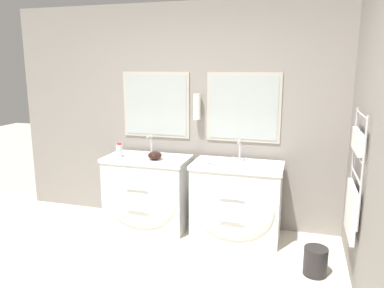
{
  "coord_description": "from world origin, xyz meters",
  "views": [
    {
      "loc": [
        1.12,
        -2.21,
        1.89
      ],
      "look_at": [
        0.05,
        1.4,
        1.1
      ],
      "focal_mm": 35.0,
      "sensor_mm": 36.0,
      "label": 1
    }
  ],
  "objects_px": {
    "vanity_right": "(236,201)",
    "waste_bin": "(315,261)",
    "amenity_bowl": "(155,155)",
    "toiletry_bottle": "(119,150)",
    "vanity_left": "(147,192)"
  },
  "relations": [
    {
      "from": "vanity_right",
      "to": "waste_bin",
      "type": "xyz_separation_m",
      "value": [
        0.84,
        -0.55,
        -0.29
      ]
    },
    {
      "from": "vanity_right",
      "to": "amenity_bowl",
      "type": "distance_m",
      "value": 1.04
    },
    {
      "from": "toiletry_bottle",
      "to": "waste_bin",
      "type": "height_order",
      "value": "toiletry_bottle"
    },
    {
      "from": "vanity_left",
      "to": "amenity_bowl",
      "type": "xyz_separation_m",
      "value": [
        0.13,
        -0.05,
        0.46
      ]
    },
    {
      "from": "vanity_right",
      "to": "toiletry_bottle",
      "type": "bearing_deg",
      "value": -177.74
    },
    {
      "from": "toiletry_bottle",
      "to": "amenity_bowl",
      "type": "distance_m",
      "value": 0.44
    },
    {
      "from": "vanity_right",
      "to": "toiletry_bottle",
      "type": "xyz_separation_m",
      "value": [
        -1.37,
        -0.05,
        0.5
      ]
    },
    {
      "from": "vanity_left",
      "to": "waste_bin",
      "type": "xyz_separation_m",
      "value": [
        1.9,
        -0.55,
        -0.29
      ]
    },
    {
      "from": "waste_bin",
      "to": "vanity_left",
      "type": "bearing_deg",
      "value": 163.95
    },
    {
      "from": "vanity_right",
      "to": "toiletry_bottle",
      "type": "height_order",
      "value": "toiletry_bottle"
    },
    {
      "from": "toiletry_bottle",
      "to": "amenity_bowl",
      "type": "height_order",
      "value": "toiletry_bottle"
    },
    {
      "from": "vanity_left",
      "to": "toiletry_bottle",
      "type": "bearing_deg",
      "value": -170.11
    },
    {
      "from": "vanity_left",
      "to": "toiletry_bottle",
      "type": "relative_size",
      "value": 5.85
    },
    {
      "from": "waste_bin",
      "to": "vanity_right",
      "type": "bearing_deg",
      "value": 146.89
    },
    {
      "from": "vanity_left",
      "to": "waste_bin",
      "type": "relative_size",
      "value": 3.74
    }
  ]
}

